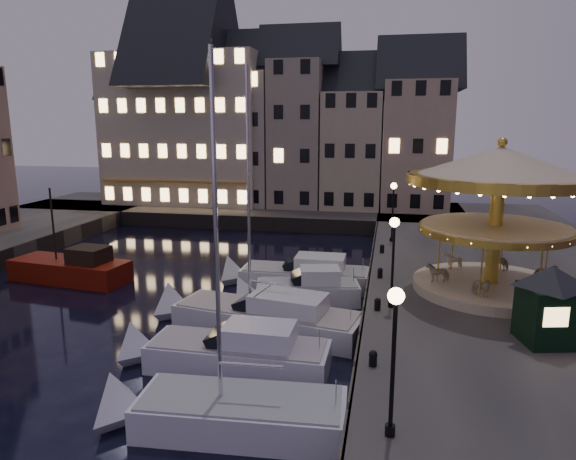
% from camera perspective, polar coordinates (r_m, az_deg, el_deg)
% --- Properties ---
extents(ground, '(160.00, 160.00, 0.00)m').
position_cam_1_polar(ground, '(24.71, -6.03, -10.98)').
color(ground, black).
rests_on(ground, ground).
extents(quay_east, '(16.00, 56.00, 1.30)m').
position_cam_1_polar(quay_east, '(29.95, 24.54, -6.56)').
color(quay_east, '#474442').
rests_on(quay_east, ground).
extents(quay_north, '(44.00, 12.00, 1.30)m').
position_cam_1_polar(quay_north, '(52.66, -5.35, 2.08)').
color(quay_north, '#474442').
rests_on(quay_north, ground).
extents(quaywall_e, '(0.15, 44.00, 1.30)m').
position_cam_1_polar(quaywall_e, '(29.12, 8.96, -6.11)').
color(quaywall_e, '#47423A').
rests_on(quaywall_e, ground).
extents(quaywall_n, '(48.00, 0.15, 1.30)m').
position_cam_1_polar(quaywall_n, '(46.44, -5.09, 0.76)').
color(quaywall_n, '#47423A').
rests_on(quaywall_n, ground).
extents(streetlamp_a, '(0.44, 0.44, 4.17)m').
position_cam_1_polar(streetlamp_a, '(13.87, 11.70, -12.01)').
color(streetlamp_a, black).
rests_on(streetlamp_a, quay_east).
extents(streetlamp_b, '(0.44, 0.44, 4.17)m').
position_cam_1_polar(streetlamp_b, '(23.37, 11.63, -2.12)').
color(streetlamp_b, black).
rests_on(streetlamp_b, quay_east).
extents(streetlamp_c, '(0.44, 0.44, 4.17)m').
position_cam_1_polar(streetlamp_c, '(36.63, 11.60, 2.91)').
color(streetlamp_c, black).
rests_on(streetlamp_c, quay_east).
extents(bollard_a, '(0.30, 0.30, 0.57)m').
position_cam_1_polar(bollard_a, '(18.51, 9.43, -13.81)').
color(bollard_a, black).
rests_on(bollard_a, quay_east).
extents(bollard_b, '(0.30, 0.30, 0.57)m').
position_cam_1_polar(bollard_b, '(23.59, 9.92, -8.05)').
color(bollard_b, black).
rests_on(bollard_b, quay_east).
extents(bollard_c, '(0.30, 0.30, 0.57)m').
position_cam_1_polar(bollard_c, '(28.35, 10.20, -4.64)').
color(bollard_c, black).
rests_on(bollard_c, quay_east).
extents(bollard_d, '(0.30, 0.30, 0.57)m').
position_cam_1_polar(bollard_d, '(33.66, 10.41, -2.02)').
color(bollard_d, black).
rests_on(bollard_d, quay_east).
extents(townhouse_na, '(5.50, 8.00, 12.80)m').
position_cam_1_polar(townhouse_na, '(58.09, -16.01, 9.66)').
color(townhouse_na, gray).
rests_on(townhouse_na, quay_north).
extents(townhouse_nb, '(6.16, 8.00, 13.80)m').
position_cam_1_polar(townhouse_nb, '(55.81, -10.97, 10.34)').
color(townhouse_nb, gray).
rests_on(townhouse_nb, quay_north).
extents(townhouse_nc, '(6.82, 8.00, 14.80)m').
position_cam_1_polar(townhouse_nc, '(53.82, -4.91, 11.00)').
color(townhouse_nc, '#A89F8C').
rests_on(townhouse_nc, quay_north).
extents(townhouse_nd, '(5.50, 8.00, 15.80)m').
position_cam_1_polar(townhouse_nd, '(52.51, 1.25, 11.56)').
color(townhouse_nd, gray).
rests_on(townhouse_nd, quay_north).
extents(townhouse_ne, '(6.16, 8.00, 12.80)m').
position_cam_1_polar(townhouse_ne, '(51.87, 7.27, 9.81)').
color(townhouse_ne, tan).
rests_on(townhouse_ne, quay_north).
extents(townhouse_nf, '(6.82, 8.00, 13.80)m').
position_cam_1_polar(townhouse_nf, '(51.77, 14.08, 10.10)').
color(townhouse_nf, tan).
rests_on(townhouse_nf, quay_north).
extents(hotel_corner, '(17.60, 9.00, 16.80)m').
position_cam_1_polar(hotel_corner, '(55.78, -10.99, 11.89)').
color(hotel_corner, beige).
rests_on(hotel_corner, quay_north).
extents(motorboat_a, '(7.66, 2.94, 12.76)m').
position_cam_1_polar(motorboat_a, '(17.36, -7.15, -19.58)').
color(motorboat_a, white).
rests_on(motorboat_a, ground).
extents(motorboat_b, '(8.14, 2.41, 2.15)m').
position_cam_1_polar(motorboat_b, '(20.91, -6.61, -13.49)').
color(motorboat_b, silver).
rests_on(motorboat_b, ground).
extents(motorboat_c, '(9.94, 4.29, 13.15)m').
position_cam_1_polar(motorboat_c, '(24.33, -3.16, -9.57)').
color(motorboat_c, silver).
rests_on(motorboat_c, ground).
extents(motorboat_d, '(6.60, 3.30, 2.15)m').
position_cam_1_polar(motorboat_d, '(27.87, 1.32, -6.83)').
color(motorboat_d, silver).
rests_on(motorboat_d, ground).
extents(motorboat_e, '(8.53, 2.53, 2.15)m').
position_cam_1_polar(motorboat_e, '(30.52, 1.17, -5.13)').
color(motorboat_e, silver).
rests_on(motorboat_e, ground).
extents(red_fishing_boat, '(7.63, 3.48, 5.91)m').
position_cam_1_polar(red_fishing_boat, '(34.22, -22.82, -4.11)').
color(red_fishing_boat, '#6B1307').
rests_on(red_fishing_boat, ground).
extents(carousel, '(8.67, 8.67, 7.59)m').
position_cam_1_polar(carousel, '(26.70, 22.35, 3.94)').
color(carousel, '#C2B38F').
rests_on(carousel, quay_east).
extents(ticket_kiosk, '(2.96, 2.96, 3.47)m').
position_cam_1_polar(ticket_kiosk, '(21.77, 27.13, -6.05)').
color(ticket_kiosk, black).
rests_on(ticket_kiosk, quay_east).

